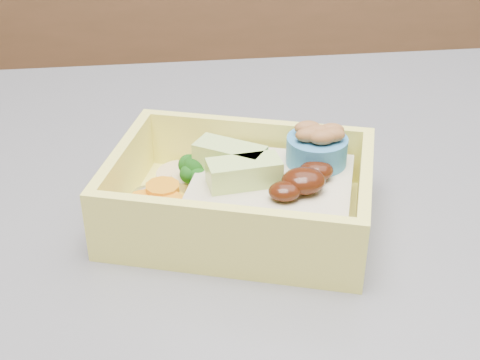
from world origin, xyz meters
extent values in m
cube|color=brown|center=(0.00, 1.20, 0.45)|extent=(3.20, 0.60, 0.90)
cube|color=#FFF669|center=(0.12, 0.01, 0.92)|extent=(0.20, 0.17, 0.01)
cube|color=#FFF669|center=(0.14, 0.06, 0.95)|extent=(0.17, 0.06, 0.04)
cube|color=#FFF669|center=(0.11, -0.05, 0.95)|extent=(0.17, 0.06, 0.04)
cube|color=#FFF669|center=(0.20, -0.02, 0.95)|extent=(0.04, 0.11, 0.04)
cube|color=#FFF669|center=(0.05, 0.03, 0.95)|extent=(0.04, 0.11, 0.04)
cube|color=tan|center=(0.14, 0.00, 0.94)|extent=(0.13, 0.12, 0.03)
ellipsoid|color=#341307|center=(0.16, -0.01, 0.96)|extent=(0.03, 0.03, 0.02)
ellipsoid|color=#341307|center=(0.17, 0.00, 0.96)|extent=(0.03, 0.03, 0.01)
ellipsoid|color=#341307|center=(0.15, -0.02, 0.96)|extent=(0.03, 0.02, 0.01)
cube|color=#C2E779|center=(0.13, 0.00, 0.96)|extent=(0.05, 0.03, 0.02)
cube|color=#C2E779|center=(0.12, 0.02, 0.96)|extent=(0.05, 0.04, 0.02)
cylinder|color=#78A95B|center=(0.10, 0.03, 0.94)|extent=(0.01, 0.01, 0.02)
sphere|color=#165313|center=(0.10, 0.03, 0.95)|extent=(0.02, 0.02, 0.02)
sphere|color=#165313|center=(0.10, 0.03, 0.95)|extent=(0.02, 0.02, 0.02)
sphere|color=#165313|center=(0.09, 0.04, 0.95)|extent=(0.02, 0.02, 0.02)
sphere|color=#165313|center=(0.10, 0.02, 0.95)|extent=(0.01, 0.01, 0.01)
sphere|color=#165313|center=(0.09, 0.03, 0.95)|extent=(0.01, 0.01, 0.01)
sphere|color=#165313|center=(0.10, 0.04, 0.95)|extent=(0.01, 0.01, 0.01)
cylinder|color=yellow|center=(0.07, 0.00, 0.94)|extent=(0.04, 0.04, 0.02)
cylinder|color=orange|center=(0.07, 0.00, 0.95)|extent=(0.02, 0.02, 0.00)
cylinder|color=orange|center=(0.06, 0.00, 0.95)|extent=(0.02, 0.02, 0.00)
cylinder|color=orange|center=(0.07, -0.01, 0.95)|extent=(0.02, 0.02, 0.00)
cylinder|color=orange|center=(0.07, 0.00, 0.95)|extent=(0.02, 0.02, 0.00)
cylinder|color=tan|center=(0.09, 0.06, 0.93)|extent=(0.04, 0.04, 0.01)
cylinder|color=tan|center=(0.10, 0.05, 0.94)|extent=(0.04, 0.04, 0.01)
ellipsoid|color=white|center=(0.12, 0.05, 0.94)|extent=(0.02, 0.02, 0.02)
ellipsoid|color=white|center=(0.06, 0.02, 0.94)|extent=(0.02, 0.02, 0.02)
cylinder|color=teal|center=(0.18, 0.02, 0.96)|extent=(0.04, 0.04, 0.02)
ellipsoid|color=brown|center=(0.18, 0.02, 0.98)|extent=(0.02, 0.02, 0.01)
ellipsoid|color=brown|center=(0.19, 0.03, 0.98)|extent=(0.02, 0.02, 0.01)
ellipsoid|color=brown|center=(0.17, 0.03, 0.98)|extent=(0.02, 0.02, 0.01)
ellipsoid|color=brown|center=(0.18, 0.02, 0.98)|extent=(0.02, 0.02, 0.01)
ellipsoid|color=brown|center=(0.17, 0.02, 0.98)|extent=(0.02, 0.02, 0.01)
ellipsoid|color=brown|center=(0.19, 0.02, 0.98)|extent=(0.02, 0.02, 0.01)
camera|label=1|loc=(0.08, -0.37, 1.18)|focal=50.00mm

